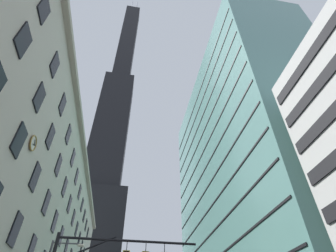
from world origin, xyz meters
TOP-DOWN VIEW (x-y plane):
  - station_building at (-18.56, 25.84)m, footprint 15.80×63.69m
  - dark_skyscraper at (-14.42, 89.02)m, footprint 22.49×22.49m
  - glass_office_midrise at (18.74, 29.01)m, footprint 15.59×45.06m

SIDE VIEW (x-z plane):
  - station_building at x=-18.56m, z-range -0.02..25.92m
  - glass_office_midrise at x=18.74m, z-range 0.00..54.36m
  - dark_skyscraper at x=-14.42m, z-range -43.12..180.60m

